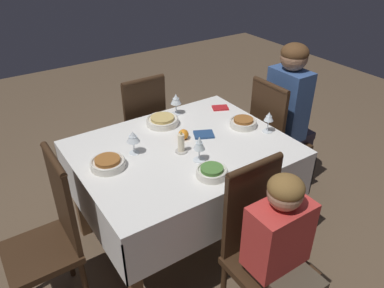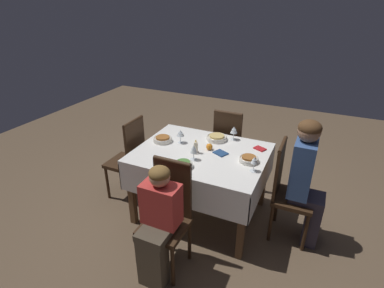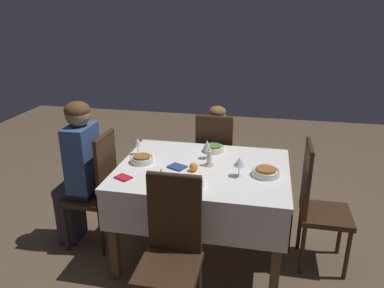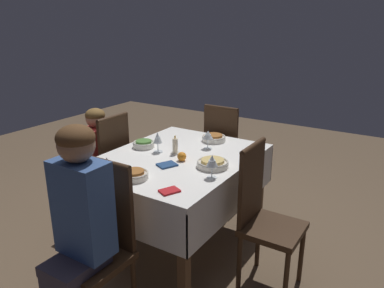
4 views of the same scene
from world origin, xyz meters
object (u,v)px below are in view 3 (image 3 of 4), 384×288
(chair_west, at_px, (97,187))
(bowl_east, at_px, (266,172))
(candle_centerpiece, at_px, (209,159))
(dining_table, at_px, (203,179))
(bowl_south, at_px, (188,182))
(wine_glass_east, at_px, (239,162))
(wine_glass_south, at_px, (161,174))
(wine_glass_west, at_px, (138,143))
(orange_fruit, at_px, (194,167))
(napkin_red_folded, at_px, (123,178))
(chair_east, at_px, (317,202))
(bowl_north, at_px, (214,148))
(person_child_red, at_px, (217,150))
(napkin_spare_side, at_px, (177,167))
(chair_south, at_px, (171,249))
(wine_glass_north, at_px, (207,146))
(bowl_west, at_px, (142,159))
(chair_north, at_px, (215,159))
(person_adult_denim, at_px, (78,167))

(chair_west, xyz_separation_m, bowl_east, (1.32, 0.00, 0.25))
(candle_centerpiece, bearing_deg, dining_table, -130.57)
(bowl_south, relative_size, wine_glass_east, 1.49)
(bowl_south, relative_size, wine_glass_south, 1.42)
(bowl_south, distance_m, wine_glass_south, 0.20)
(bowl_east, bearing_deg, wine_glass_west, 169.30)
(orange_fruit, xyz_separation_m, napkin_red_folded, (-0.46, -0.22, -0.03))
(chair_east, height_order, orange_fruit, chair_east)
(bowl_north, xyz_separation_m, wine_glass_east, (0.25, -0.44, 0.08))
(chair_east, bearing_deg, dining_table, 92.96)
(person_child_red, distance_m, napkin_spare_side, 0.96)
(orange_fruit, bearing_deg, chair_south, -90.80)
(wine_glass_north, bearing_deg, bowl_south, -94.69)
(wine_glass_north, xyz_separation_m, candle_centerpiece, (0.04, -0.13, -0.06))
(bowl_west, bearing_deg, wine_glass_west, 120.28)
(chair_east, height_order, person_child_red, person_child_red)
(wine_glass_west, xyz_separation_m, napkin_spare_side, (0.37, -0.19, -0.10))
(chair_south, height_order, napkin_red_folded, chair_south)
(chair_west, xyz_separation_m, wine_glass_west, (0.29, 0.20, 0.33))
(bowl_east, relative_size, napkin_red_folded, 1.44)
(wine_glass_west, relative_size, bowl_north, 0.83)
(chair_east, height_order, napkin_red_folded, chair_east)
(dining_table, distance_m, candle_centerpiece, 0.16)
(wine_glass_west, bearing_deg, chair_north, 45.88)
(bowl_west, bearing_deg, napkin_spare_side, -9.30)
(wine_glass_south, bearing_deg, bowl_west, 123.97)
(dining_table, height_order, chair_east, chair_east)
(chair_north, distance_m, chair_east, 1.09)
(bowl_north, bearing_deg, wine_glass_north, -101.55)
(chair_west, distance_m, orange_fruit, 0.84)
(dining_table, relative_size, wine_glass_west, 9.00)
(person_child_red, xyz_separation_m, wine_glass_north, (0.01, -0.70, 0.30))
(wine_glass_south, xyz_separation_m, wine_glass_east, (0.48, 0.31, -0.00))
(chair_west, bearing_deg, candle_centerpiece, 96.24)
(wine_glass_north, distance_m, candle_centerpiece, 0.15)
(chair_west, xyz_separation_m, bowl_south, (0.81, -0.27, 0.25))
(wine_glass_west, relative_size, orange_fruit, 2.18)
(orange_fruit, bearing_deg, chair_east, 7.64)
(orange_fruit, bearing_deg, wine_glass_east, -3.66)
(bowl_south, bearing_deg, person_child_red, 88.39)
(wine_glass_south, relative_size, candle_centerpiece, 1.06)
(wine_glass_east, bearing_deg, chair_north, 109.41)
(napkin_red_folded, bearing_deg, bowl_east, 14.35)
(person_adult_denim, bearing_deg, bowl_south, 74.24)
(bowl_west, relative_size, bowl_east, 0.91)
(wine_glass_east, relative_size, candle_centerpiece, 1.01)
(wine_glass_east, bearing_deg, person_child_red, 106.38)
(wine_glass_north, height_order, candle_centerpiece, wine_glass_north)
(dining_table, xyz_separation_m, chair_east, (0.85, 0.04, -0.13))
(bowl_north, relative_size, candle_centerpiece, 1.18)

